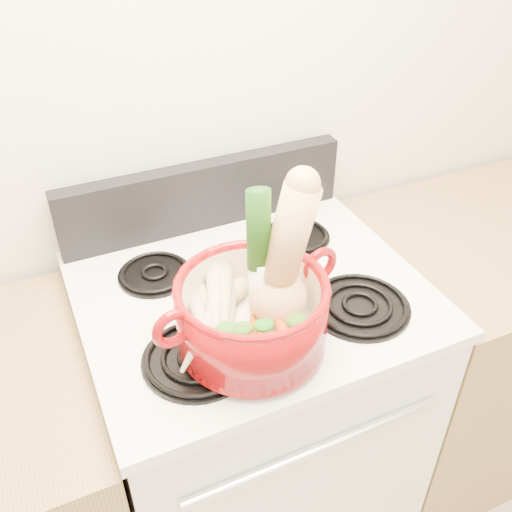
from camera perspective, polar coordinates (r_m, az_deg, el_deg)
name	(u,v)px	position (r m, az deg, el deg)	size (l,w,h in m)	color
wall_back	(191,91)	(1.43, -6.48, 16.03)	(3.50, 0.02, 2.60)	white
stove_body	(253,422)	(1.67, -0.35, -16.31)	(0.76, 0.65, 0.92)	silver
cooktop	(252,294)	(1.33, -0.42, -3.80)	(0.78, 0.67, 0.03)	white
control_backsplash	(204,195)	(1.50, -5.18, 6.08)	(0.76, 0.05, 0.18)	black
oven_handle	(320,449)	(1.24, 6.42, -18.63)	(0.02, 0.02, 0.60)	silver
burner_front_left	(198,358)	(1.15, -5.87, -10.07)	(0.22, 0.22, 0.02)	black
burner_front_right	(360,305)	(1.28, 10.34, -4.84)	(0.22, 0.22, 0.02)	black
burner_back_left	(155,273)	(1.37, -10.11, -1.67)	(0.17, 0.17, 0.02)	black
burner_back_right	(296,235)	(1.48, 4.06, 2.08)	(0.17, 0.17, 0.02)	black
dutch_oven	(252,314)	(1.12, -0.43, -5.82)	(0.30, 0.30, 0.15)	maroon
pot_handle_left	(173,329)	(1.03, -8.30, -7.19)	(0.08, 0.08, 0.02)	maroon
pot_handle_right	(320,265)	(1.17, 6.43, -0.89)	(0.08, 0.08, 0.02)	maroon
squash	(279,258)	(1.08, 2.33, -0.20)	(0.13, 0.13, 0.30)	tan
leek	(260,257)	(1.08, 0.38, -0.10)	(0.05, 0.05, 0.30)	white
ginger	(230,292)	(1.20, -2.64, -3.60)	(0.08, 0.06, 0.04)	#D4C283
parsnip_0	(227,326)	(1.13, -2.93, -7.05)	(0.04, 0.04, 0.21)	beige
parsnip_1	(205,327)	(1.12, -5.12, -7.08)	(0.04, 0.04, 0.19)	beige
parsnip_2	(211,306)	(1.15, -4.53, -4.98)	(0.04, 0.04, 0.17)	beige
parsnip_3	(200,335)	(1.09, -5.61, -7.87)	(0.04, 0.04, 0.17)	beige
parsnip_4	(224,302)	(1.14, -3.22, -4.64)	(0.05, 0.05, 0.23)	beige
parsnip_5	(215,305)	(1.12, -4.10, -4.86)	(0.04, 0.04, 0.23)	beige
carrot_0	(261,337)	(1.11, 0.49, -8.09)	(0.03, 0.03, 0.14)	#BA3109
carrot_1	(249,339)	(1.10, -0.72, -8.28)	(0.03, 0.03, 0.14)	#C25109
carrot_2	(281,328)	(1.11, 2.49, -7.18)	(0.03, 0.03, 0.16)	#CF3D0A
carrot_3	(240,346)	(1.07, -1.61, -8.98)	(0.03, 0.03, 0.13)	#DC560B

